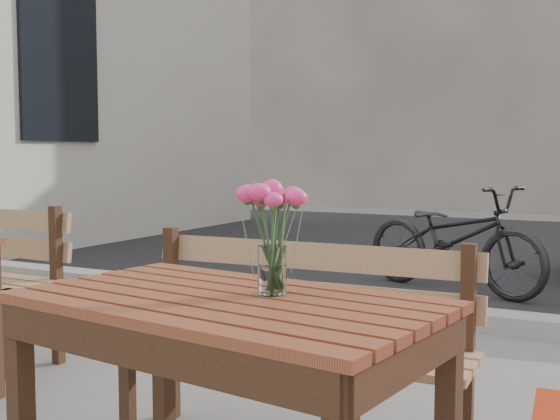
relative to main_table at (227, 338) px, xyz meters
The scene contains 5 objects.
street 5.06m from the main_table, 90.25° to the left, with size 30.00×8.12×0.12m.
main_table is the anchor object (origin of this frame).
main_bench 0.72m from the main_table, 99.07° to the left, with size 1.40×0.46×0.86m.
main_vase 0.36m from the main_table, 43.53° to the left, with size 0.18×0.18×0.33m.
bicycle 4.16m from the main_table, 94.55° to the left, with size 0.60×1.71×0.90m, color black.
Camera 1 is at (1.07, -1.66, 1.16)m, focal length 45.00 mm.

